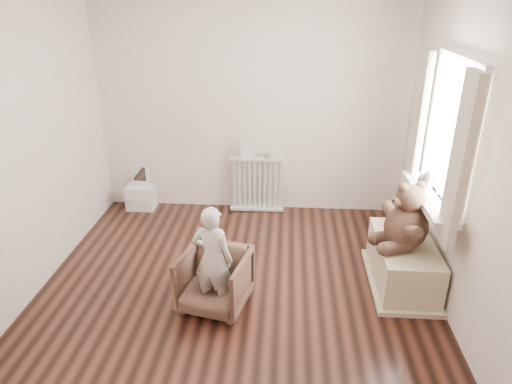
# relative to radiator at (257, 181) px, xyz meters

# --- Properties ---
(floor) EXTENTS (3.60, 3.60, 0.01)m
(floor) POSITION_rel_radiator_xyz_m (-0.08, -1.68, -0.39)
(floor) COLOR black
(floor) RESTS_ON ground
(back_wall) EXTENTS (3.60, 0.02, 2.60)m
(back_wall) POSITION_rel_radiator_xyz_m (-0.08, 0.12, 0.91)
(back_wall) COLOR white
(back_wall) RESTS_ON ground
(front_wall) EXTENTS (3.60, 0.02, 2.60)m
(front_wall) POSITION_rel_radiator_xyz_m (-0.08, -3.48, 0.91)
(front_wall) COLOR white
(front_wall) RESTS_ON ground
(left_wall) EXTENTS (0.02, 3.60, 2.60)m
(left_wall) POSITION_rel_radiator_xyz_m (-1.88, -1.68, 0.91)
(left_wall) COLOR white
(left_wall) RESTS_ON ground
(right_wall) EXTENTS (0.02, 3.60, 2.60)m
(right_wall) POSITION_rel_radiator_xyz_m (1.72, -1.68, 0.91)
(right_wall) COLOR white
(right_wall) RESTS_ON ground
(window) EXTENTS (0.03, 0.90, 1.10)m
(window) POSITION_rel_radiator_xyz_m (1.68, -1.38, 1.06)
(window) COLOR white
(window) RESTS_ON right_wall
(window_sill) EXTENTS (0.22, 1.10, 0.06)m
(window_sill) POSITION_rel_radiator_xyz_m (1.59, -1.38, 0.48)
(window_sill) COLOR silver
(window_sill) RESTS_ON right_wall
(curtain_left) EXTENTS (0.06, 0.26, 1.30)m
(curtain_left) POSITION_rel_radiator_xyz_m (1.57, -1.95, 1.00)
(curtain_left) COLOR #C0B194
(curtain_left) RESTS_ON right_wall
(curtain_right) EXTENTS (0.06, 0.26, 1.30)m
(curtain_right) POSITION_rel_radiator_xyz_m (1.57, -0.81, 1.00)
(curtain_right) COLOR #C0B194
(curtain_right) RESTS_ON right_wall
(radiator) EXTENTS (0.66, 0.12, 0.69)m
(radiator) POSITION_rel_radiator_xyz_m (0.00, 0.00, 0.00)
(radiator) COLOR silver
(radiator) RESTS_ON floor
(paper_doll) EXTENTS (0.16, 0.01, 0.27)m
(paper_doll) POSITION_rel_radiator_xyz_m (-0.12, 0.00, 0.44)
(paper_doll) COLOR beige
(paper_doll) RESTS_ON radiator
(tin_a) EXTENTS (0.10, 0.10, 0.06)m
(tin_a) POSITION_rel_radiator_xyz_m (0.13, 0.00, 0.33)
(tin_a) COLOR #A59E8C
(tin_a) RESTS_ON radiator
(toy_vanity) EXTENTS (0.34, 0.24, 0.54)m
(toy_vanity) POSITION_rel_radiator_xyz_m (-1.45, -0.03, -0.11)
(toy_vanity) COLOR silver
(toy_vanity) RESTS_ON floor
(armchair) EXTENTS (0.66, 0.67, 0.51)m
(armchair) POSITION_rel_radiator_xyz_m (-0.23, -1.87, -0.13)
(armchair) COLOR brown
(armchair) RESTS_ON floor
(child) EXTENTS (0.39, 0.30, 0.95)m
(child) POSITION_rel_radiator_xyz_m (-0.23, -1.92, 0.11)
(child) COLOR beige
(child) RESTS_ON armchair
(toy_bench) EXTENTS (0.50, 0.94, 0.44)m
(toy_bench) POSITION_rel_radiator_xyz_m (1.44, -1.43, -0.19)
(toy_bench) COLOR beige
(toy_bench) RESTS_ON floor
(teddy_bear) EXTENTS (0.58, 0.51, 0.60)m
(teddy_bear) POSITION_rel_radiator_xyz_m (1.40, -1.51, 0.28)
(teddy_bear) COLOR #362218
(teddy_bear) RESTS_ON toy_bench
(plush_cat) EXTENTS (0.21, 0.27, 0.20)m
(plush_cat) POSITION_rel_radiator_xyz_m (1.58, -1.27, 0.61)
(plush_cat) COLOR #6F655B
(plush_cat) RESTS_ON window_sill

